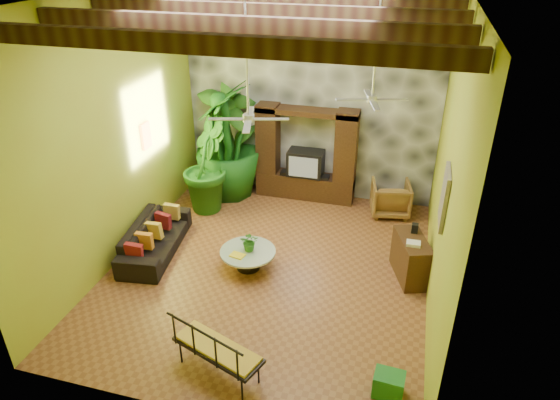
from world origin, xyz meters
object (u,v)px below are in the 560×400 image
(tall_plant_b, at_px, (205,164))
(side_console, at_px, (411,258))
(sofa, at_px, (155,238))
(wicker_armchair, at_px, (390,198))
(tall_plant_c, at_px, (227,141))
(iron_bench, at_px, (215,349))
(entertainment_center, at_px, (306,161))
(green_bin, at_px, (389,384))
(tall_plant_a, at_px, (230,136))
(ceiling_fan_front, at_px, (248,106))
(coffee_table, at_px, (248,257))
(ceiling_fan_back, at_px, (373,87))

(tall_plant_b, distance_m, side_console, 5.06)
(side_console, bearing_deg, sofa, 166.46)
(wicker_armchair, bearing_deg, tall_plant_b, 0.51)
(wicker_armchair, xyz_separation_m, tall_plant_c, (-3.97, -0.03, 1.02))
(sofa, distance_m, iron_bench, 3.69)
(entertainment_center, bearing_deg, tall_plant_c, -169.78)
(wicker_armchair, bearing_deg, green_bin, 83.51)
(tall_plant_a, bearing_deg, tall_plant_b, -99.35)
(entertainment_center, xyz_separation_m, iron_bench, (0.02, -5.94, -0.42))
(ceiling_fan_front, bearing_deg, coffee_table, 124.36)
(wicker_armchair, height_order, iron_bench, iron_bench)
(iron_bench, bearing_deg, tall_plant_b, 134.25)
(tall_plant_a, bearing_deg, coffee_table, -64.90)
(entertainment_center, height_order, ceiling_fan_back, ceiling_fan_back)
(tall_plant_c, distance_m, iron_bench, 5.98)
(sofa, height_order, coffee_table, sofa)
(tall_plant_a, height_order, tall_plant_b, tall_plant_a)
(ceiling_fan_back, height_order, sofa, ceiling_fan_back)
(entertainment_center, relative_size, sofa, 1.08)
(tall_plant_c, height_order, green_bin, tall_plant_c)
(coffee_table, bearing_deg, side_console, 10.38)
(entertainment_center, bearing_deg, wicker_armchair, -8.30)
(coffee_table, bearing_deg, ceiling_fan_back, 33.03)
(green_bin, bearing_deg, ceiling_fan_front, 142.48)
(sofa, xyz_separation_m, iron_bench, (2.45, -2.76, 0.22))
(ceiling_fan_back, height_order, tall_plant_a, ceiling_fan_back)
(ceiling_fan_back, distance_m, green_bin, 4.96)
(tall_plant_a, height_order, tall_plant_c, tall_plant_c)
(sofa, distance_m, wicker_armchair, 5.36)
(ceiling_fan_front, relative_size, tall_plant_b, 0.83)
(ceiling_fan_back, distance_m, tall_plant_a, 4.50)
(green_bin, bearing_deg, side_console, 86.89)
(iron_bench, xyz_separation_m, side_console, (2.63, 3.26, -0.12))
(entertainment_center, height_order, sofa, entertainment_center)
(tall_plant_a, distance_m, green_bin, 7.25)
(iron_bench, relative_size, green_bin, 3.50)
(tall_plant_a, height_order, iron_bench, tall_plant_a)
(iron_bench, relative_size, side_console, 1.42)
(coffee_table, relative_size, iron_bench, 0.73)
(iron_bench, bearing_deg, tall_plant_a, 128.32)
(iron_bench, height_order, side_console, iron_bench)
(wicker_armchair, relative_size, tall_plant_c, 0.31)
(tall_plant_c, relative_size, iron_bench, 1.91)
(ceiling_fan_back, xyz_separation_m, sofa, (-4.02, -1.25, -3.08))
(tall_plant_a, xyz_separation_m, side_console, (4.58, -2.69, -0.99))
(ceiling_fan_back, bearing_deg, sofa, -162.74)
(iron_bench, bearing_deg, wicker_armchair, 90.05)
(entertainment_center, height_order, tall_plant_b, entertainment_center)
(side_console, bearing_deg, ceiling_fan_back, 125.45)
(ceiling_fan_back, height_order, green_bin, ceiling_fan_back)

